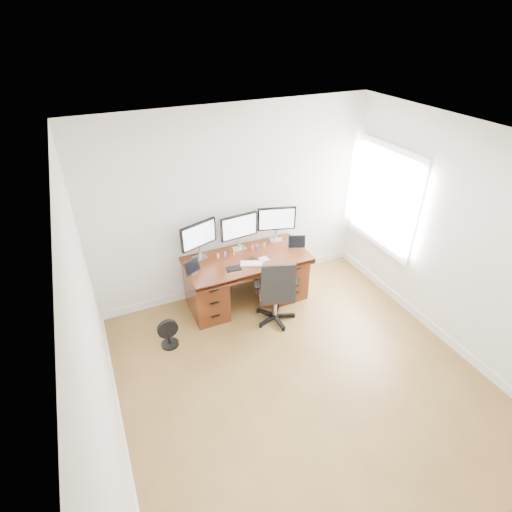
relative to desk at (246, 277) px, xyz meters
name	(u,v)px	position (x,y,z in m)	size (l,w,h in m)	color
ground	(311,392)	(0.00, -1.83, -0.40)	(4.50, 4.50, 0.00)	brown
back_wall	(234,205)	(0.00, 0.42, 0.95)	(4.00, 0.10, 2.70)	white
right_wall	(467,247)	(2.00, -1.72, 0.95)	(0.10, 4.50, 2.70)	white
desk	(246,277)	(0.00, 0.00, 0.00)	(1.70, 0.80, 0.75)	#481E0E
office_chair	(276,302)	(0.17, -0.59, -0.07)	(0.67, 0.67, 0.99)	black
floor_fan	(169,334)	(-1.26, -0.45, -0.22)	(0.26, 0.22, 0.39)	black
monitor_left	(199,236)	(-0.58, 0.24, 0.68)	(0.53, 0.21, 0.53)	silver
monitor_center	(239,228)	(0.00, 0.24, 0.68)	(0.55, 0.16, 0.53)	silver
monitor_right	(277,220)	(0.58, 0.24, 0.68)	(0.54, 0.19, 0.53)	silver
tablet_left	(193,267)	(-0.78, -0.08, 0.43)	(0.24, 0.17, 0.19)	silver
tablet_right	(297,243)	(0.75, -0.08, 0.43)	(0.25, 0.16, 0.19)	silver
keyboard	(252,263)	(-0.01, -0.20, 0.36)	(0.29, 0.12, 0.01)	white
trackpad	(264,259)	(0.19, -0.16, 0.35)	(0.12, 0.12, 0.01)	silver
drawing_tablet	(233,268)	(-0.27, -0.21, 0.35)	(0.20, 0.13, 0.01)	black
phone	(250,259)	(0.03, -0.08, 0.35)	(0.12, 0.06, 0.01)	black
figurine_pink	(218,256)	(-0.36, 0.12, 0.39)	(0.03, 0.03, 0.08)	pink
figurine_purple	(225,254)	(-0.26, 0.12, 0.39)	(0.03, 0.03, 0.08)	#8565D3
figurine_orange	(234,252)	(-0.13, 0.12, 0.39)	(0.03, 0.03, 0.08)	#E6A958
figurine_brown	(252,248)	(0.15, 0.12, 0.39)	(0.03, 0.03, 0.08)	#9B523B
figurine_blue	(257,247)	(0.22, 0.12, 0.39)	(0.03, 0.03, 0.08)	#465DD6
figurine_yellow	(264,245)	(0.33, 0.12, 0.39)	(0.03, 0.03, 0.08)	tan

